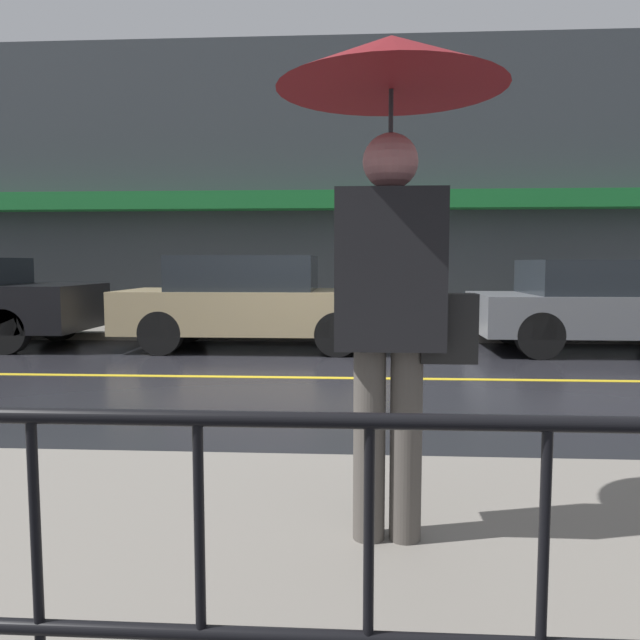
{
  "coord_description": "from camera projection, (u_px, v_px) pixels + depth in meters",
  "views": [
    {
      "loc": [
        0.54,
        -7.32,
        1.37
      ],
      "look_at": [
        0.23,
        -2.34,
        0.91
      ],
      "focal_mm": 35.0,
      "sensor_mm": 36.0,
      "label": 1
    }
  ],
  "objects": [
    {
      "name": "sidewalk_near",
      "position": [
        229.0,
        572.0,
        2.63
      ],
      "size": [
        28.0,
        2.87,
        0.13
      ],
      "color": "slate",
      "rests_on": "ground_plane"
    },
    {
      "name": "sidewalk_far",
      "position": [
        329.0,
        332.0,
        11.81
      ],
      "size": [
        28.0,
        2.04,
        0.13
      ],
      "color": "slate",
      "rests_on": "ground_plane"
    },
    {
      "name": "pedestrian",
      "position": [
        392.0,
        165.0,
        2.65
      ],
      "size": [
        0.98,
        0.98,
        2.18
      ],
      "rotation": [
        0.0,
        0.0,
        3.14
      ],
      "color": "#4C4742",
      "rests_on": "sidewalk_near"
    },
    {
      "name": "lane_marking",
      "position": [
        312.0,
        377.0,
        7.43
      ],
      "size": [
        25.2,
        0.12,
        0.01
      ],
      "color": "gold",
      "rests_on": "ground_plane"
    },
    {
      "name": "car_tan",
      "position": [
        253.0,
        302.0,
        9.9
      ],
      "size": [
        4.23,
        1.75,
        1.48
      ],
      "color": "tan",
      "rests_on": "ground_plane"
    },
    {
      "name": "car_grey",
      "position": [
        603.0,
        304.0,
        9.57
      ],
      "size": [
        3.96,
        1.89,
        1.41
      ],
      "color": "slate",
      "rests_on": "ground_plane"
    },
    {
      "name": "ground_plane",
      "position": [
        312.0,
        378.0,
        7.43
      ],
      "size": [
        80.0,
        80.0,
        0.0
      ],
      "primitive_type": "plane",
      "color": "black"
    },
    {
      "name": "railing_foreground",
      "position": [
        118.0,
        555.0,
        1.4
      ],
      "size": [
        12.0,
        0.04,
        0.91
      ],
      "color": "black",
      "rests_on": "sidewalk_near"
    },
    {
      "name": "building_storefront",
      "position": [
        332.0,
        187.0,
        12.68
      ],
      "size": [
        28.0,
        0.85,
        5.85
      ],
      "color": "#383D42",
      "rests_on": "ground_plane"
    }
  ]
}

